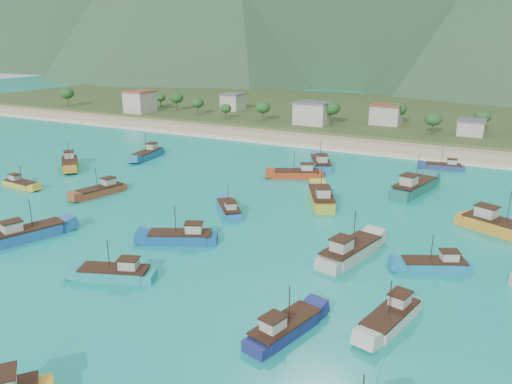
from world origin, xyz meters
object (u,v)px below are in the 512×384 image
at_px(boat_12, 321,198).
at_px(boat_28, 298,174).
at_px(boat_4, 148,155).
at_px(boat_30, 350,252).
at_px(boat_3, 116,274).
at_px(boat_5, 229,210).
at_px(boat_19, 284,329).
at_px(boat_2, 101,191).
at_px(boat_23, 435,266).
at_px(boat_21, 499,227).
at_px(boat_16, 321,164).
at_px(boat_29, 20,185).
at_px(boat_14, 414,188).
at_px(boat_0, 70,164).
at_px(boat_7, 182,238).
at_px(boat_11, 28,234).
at_px(boat_22, 444,167).
at_px(boat_17, 391,318).

distance_m(boat_12, boat_28, 17.53).
xyz_separation_m(boat_4, boat_30, (63.11, -34.23, 0.09)).
xyz_separation_m(boat_3, boat_5, (0.18, 27.65, -0.06)).
bearing_deg(boat_3, boat_19, -114.40).
relative_size(boat_2, boat_5, 1.19).
relative_size(boat_12, boat_23, 1.37).
bearing_deg(boat_3, boat_21, -67.91).
xyz_separation_m(boat_16, boat_21, (38.90, -25.42, 0.08)).
height_order(boat_21, boat_23, boat_21).
height_order(boat_28, boat_29, boat_28).
height_order(boat_5, boat_28, boat_28).
bearing_deg(boat_14, boat_28, -165.38).
relative_size(boat_0, boat_29, 1.23).
xyz_separation_m(boat_7, boat_11, (-21.30, -9.68, 0.10)).
bearing_deg(boat_23, boat_21, -46.78).
relative_size(boat_12, boat_14, 0.91).
relative_size(boat_14, boat_22, 1.56).
bearing_deg(boat_2, boat_3, 149.46).
bearing_deg(boat_2, boat_17, 174.50).
relative_size(boat_5, boat_28, 0.80).
height_order(boat_19, boat_22, boat_19).
distance_m(boat_14, boat_21, 22.08).
bearing_deg(boat_16, boat_29, -165.84).
bearing_deg(boat_17, boat_11, 15.11).
relative_size(boat_2, boat_22, 1.15).
xyz_separation_m(boat_2, boat_21, (69.21, 13.68, 0.30)).
relative_size(boat_12, boat_19, 1.26).
distance_m(boat_2, boat_16, 49.47).
height_order(boat_0, boat_2, boat_0).
distance_m(boat_2, boat_21, 70.55).
bearing_deg(boat_23, boat_11, 81.43).
xyz_separation_m(boat_5, boat_30, (24.02, -8.05, 0.31)).
bearing_deg(boat_29, boat_11, 57.95).
distance_m(boat_14, boat_30, 35.01).
bearing_deg(boat_30, boat_29, -168.14).
xyz_separation_m(boat_21, boat_30, (-17.79, -19.61, -0.07)).
distance_m(boat_5, boat_22, 56.47).
relative_size(boat_17, boat_28, 0.93).
bearing_deg(boat_0, boat_7, 105.60).
height_order(boat_19, boat_23, boat_19).
relative_size(boat_3, boat_4, 0.87).
height_order(boat_7, boat_30, boat_30).
xyz_separation_m(boat_22, boat_29, (-74.16, -54.75, -0.02)).
distance_m(boat_3, boat_7, 13.37).
relative_size(boat_0, boat_5, 1.23).
height_order(boat_11, boat_19, boat_11).
relative_size(boat_17, boat_30, 0.81).
bearing_deg(boat_14, boat_30, -79.50).
xyz_separation_m(boat_2, boat_16, (30.31, 39.10, 0.22)).
xyz_separation_m(boat_22, boat_28, (-27.07, -22.16, 0.21)).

